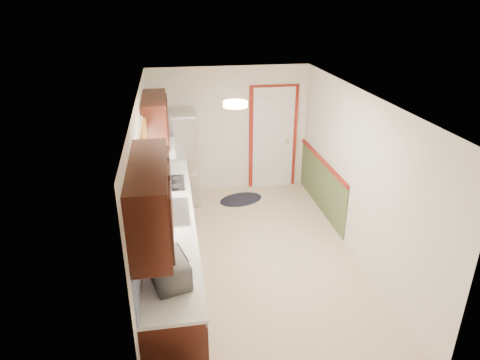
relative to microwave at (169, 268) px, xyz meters
name	(u,v)px	position (x,y,z in m)	size (l,w,h in m)	color
room_shell	(255,183)	(1.20, 1.69, 0.09)	(3.20, 5.20, 2.52)	beige
kitchen_run	(167,225)	(-0.04, 1.40, -0.30)	(0.63, 4.00, 2.20)	#37130C
back_wall_trim	(283,148)	(2.19, 3.90, -0.22)	(1.12, 2.30, 2.08)	maroon
ceiling_fixture	(235,104)	(0.90, 1.49, 1.25)	(0.30, 0.30, 0.06)	#FFD88C
microwave	(169,268)	(0.00, 0.00, 0.00)	(0.50, 0.28, 0.34)	white
refrigerator	(177,158)	(0.18, 3.74, -0.25)	(0.73, 0.73, 1.72)	#B7B7BC
rug	(241,199)	(1.32, 3.59, -1.10)	(0.84, 0.54, 0.01)	black
cooktop	(168,183)	(0.01, 2.44, -0.16)	(0.48, 0.58, 0.02)	black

